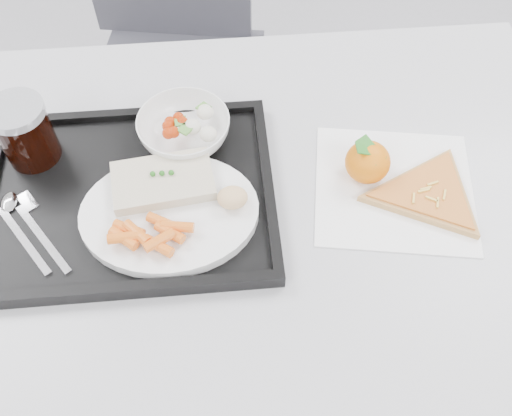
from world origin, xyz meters
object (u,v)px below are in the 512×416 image
at_px(table, 226,227).
at_px(pizza_slice, 429,194).
at_px(tray, 130,196).
at_px(chair, 173,36).
at_px(cola_glass, 25,131).
at_px(tangerine, 368,162).
at_px(dinner_plate, 170,213).
at_px(salad_bowl, 184,129).

bearing_deg(table, pizza_slice, -2.81).
bearing_deg(tray, pizza_slice, -4.63).
distance_m(chair, pizza_slice, 0.85).
distance_m(table, cola_glass, 0.35).
height_order(chair, tangerine, chair).
relative_size(chair, dinner_plate, 3.44).
bearing_deg(tray, cola_glass, 148.90).
xyz_separation_m(chair, tray, (-0.04, -0.66, 0.22)).
xyz_separation_m(table, tangerine, (0.23, 0.04, 0.10)).
bearing_deg(cola_glass, dinner_plate, -32.91).
xyz_separation_m(table, tray, (-0.15, 0.02, 0.08)).
xyz_separation_m(cola_glass, pizza_slice, (0.62, -0.13, -0.06)).
height_order(table, pizza_slice, pizza_slice).
relative_size(dinner_plate, pizza_slice, 1.17).
distance_m(tray, dinner_plate, 0.08).
bearing_deg(chair, table, -81.47).
bearing_deg(cola_glass, pizza_slice, -11.96).
bearing_deg(pizza_slice, dinner_plate, -178.58).
bearing_deg(dinner_plate, salad_bowl, 80.46).
bearing_deg(dinner_plate, pizza_slice, 1.42).
relative_size(chair, salad_bowl, 6.11).
distance_m(dinner_plate, salad_bowl, 0.16).
height_order(dinner_plate, salad_bowl, salad_bowl).
bearing_deg(pizza_slice, tray, 175.37).
relative_size(dinner_plate, tangerine, 3.27).
xyz_separation_m(tray, cola_glass, (-0.16, 0.09, 0.06)).
height_order(tray, salad_bowl, salad_bowl).
relative_size(tray, cola_glass, 4.17).
distance_m(tray, tangerine, 0.38).
height_order(tray, dinner_plate, dinner_plate).
distance_m(salad_bowl, pizza_slice, 0.41).
bearing_deg(table, chair, 98.53).
bearing_deg(cola_glass, table, -21.03).
distance_m(dinner_plate, cola_glass, 0.27).
distance_m(chair, cola_glass, 0.67).
bearing_deg(dinner_plate, tray, 142.92).
relative_size(salad_bowl, pizza_slice, 0.66).
bearing_deg(cola_glass, tray, -31.10).
relative_size(cola_glass, tangerine, 1.31).
distance_m(tray, salad_bowl, 0.14).
distance_m(table, salad_bowl, 0.18).
relative_size(table, chair, 1.29).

